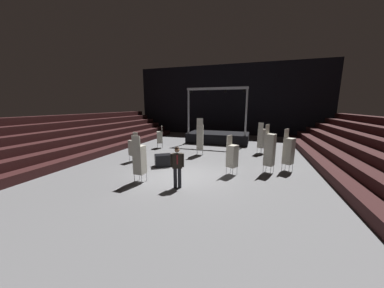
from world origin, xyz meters
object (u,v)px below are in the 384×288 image
(man_with_tie, at_px, (177,165))
(chair_stack_mid_centre, at_px, (289,150))
(chair_stack_mid_right, at_px, (139,159))
(chair_stack_rear_left, at_px, (160,137))
(chair_stack_rear_centre, at_px, (262,138))
(stage_riser, at_px, (218,137))
(chair_stack_front_left, at_px, (133,147))
(chair_stack_rear_right, at_px, (270,149))
(chair_stack_mid_left, at_px, (232,155))
(equipment_road_case, at_px, (163,160))
(chair_stack_front_right, at_px, (200,137))

(man_with_tie, xyz_separation_m, chair_stack_mid_centre, (4.68, 3.77, 0.11))
(chair_stack_mid_right, distance_m, chair_stack_mid_centre, 7.48)
(chair_stack_rear_left, height_order, chair_stack_rear_centre, chair_stack_rear_centre)
(stage_riser, distance_m, chair_stack_front_left, 8.77)
(chair_stack_mid_centre, bearing_deg, chair_stack_rear_right, -25.19)
(stage_riser, distance_m, chair_stack_mid_left, 8.78)
(chair_stack_mid_centre, relative_size, chair_stack_rear_right, 0.90)
(chair_stack_mid_left, distance_m, equipment_road_case, 3.93)
(chair_stack_front_right, relative_size, chair_stack_rear_left, 1.43)
(chair_stack_rear_right, bearing_deg, chair_stack_rear_centre, -152.39)
(chair_stack_mid_left, relative_size, chair_stack_mid_right, 0.92)
(chair_stack_mid_right, bearing_deg, chair_stack_mid_left, 33.42)
(chair_stack_front_right, bearing_deg, chair_stack_mid_left, -62.35)
(chair_stack_rear_right, relative_size, equipment_road_case, 2.75)
(chair_stack_rear_left, bearing_deg, chair_stack_rear_right, -144.51)
(chair_stack_front_left, bearing_deg, chair_stack_mid_centre, -157.21)
(chair_stack_mid_right, relative_size, chair_stack_rear_right, 0.86)
(chair_stack_front_right, xyz_separation_m, chair_stack_mid_right, (-1.22, -5.63, -0.21))
(chair_stack_mid_left, bearing_deg, chair_stack_front_right, -114.42)
(stage_riser, height_order, chair_stack_front_right, stage_riser)
(chair_stack_front_right, xyz_separation_m, chair_stack_mid_left, (2.57, -3.38, -0.29))
(stage_riser, relative_size, chair_stack_front_left, 3.04)
(chair_stack_mid_left, bearing_deg, equipment_road_case, -65.10)
(chair_stack_front_left, height_order, chair_stack_mid_right, chair_stack_mid_right)
(man_with_tie, distance_m, equipment_road_case, 3.28)
(man_with_tie, height_order, chair_stack_front_left, chair_stack_front_left)
(equipment_road_case, bearing_deg, chair_stack_mid_left, -3.44)
(man_with_tie, relative_size, chair_stack_rear_right, 0.71)
(chair_stack_mid_left, xyz_separation_m, chair_stack_rear_left, (-6.30, 4.66, -0.08))
(stage_riser, height_order, chair_stack_rear_right, stage_riser)
(chair_stack_rear_left, distance_m, equipment_road_case, 5.08)
(chair_stack_rear_right, xyz_separation_m, chair_stack_rear_centre, (-0.25, 4.40, -0.13))
(chair_stack_front_right, xyz_separation_m, equipment_road_case, (-1.30, -3.15, -0.94))
(equipment_road_case, bearing_deg, man_with_tie, -53.50)
(stage_riser, bearing_deg, equipment_road_case, -101.22)
(chair_stack_rear_left, bearing_deg, equipment_road_case, 179.66)
(chair_stack_mid_left, xyz_separation_m, chair_stack_rear_centre, (1.51, 5.23, 0.13))
(equipment_road_case, bearing_deg, chair_stack_rear_right, 6.05)
(man_with_tie, xyz_separation_m, chair_stack_front_left, (-4.05, 2.92, -0.10))
(chair_stack_front_right, relative_size, chair_stack_mid_left, 1.30)
(chair_stack_mid_centre, bearing_deg, man_with_tie, -18.12)
(chair_stack_mid_right, height_order, equipment_road_case, chair_stack_mid_right)
(chair_stack_mid_left, relative_size, chair_stack_mid_centre, 0.89)
(chair_stack_front_left, bearing_deg, equipment_road_case, -171.87)
(stage_riser, xyz_separation_m, chair_stack_mid_centre, (4.95, -7.06, 0.56))
(chair_stack_front_left, xyz_separation_m, chair_stack_mid_centre, (8.73, 0.85, 0.21))
(stage_riser, xyz_separation_m, chair_stack_mid_right, (-1.56, -10.73, 0.52))
(chair_stack_mid_centre, relative_size, chair_stack_rear_centre, 1.00)
(man_with_tie, xyz_separation_m, chair_stack_rear_left, (-4.34, 7.01, -0.10))
(chair_stack_rear_left, bearing_deg, chair_stack_rear_centre, -114.92)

